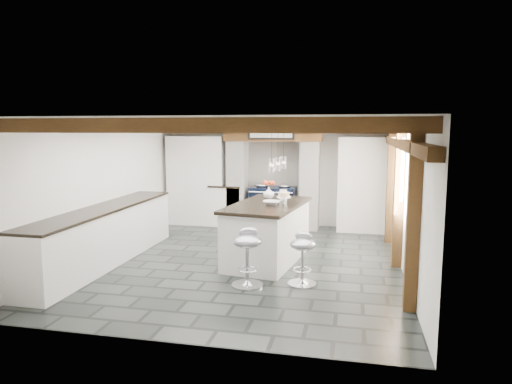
% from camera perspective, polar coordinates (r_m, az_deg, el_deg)
% --- Properties ---
extents(ground, '(6.00, 6.00, 0.00)m').
position_cam_1_polar(ground, '(7.65, -1.37, -8.58)').
color(ground, black).
rests_on(ground, ground).
extents(room_shell, '(6.00, 6.03, 6.00)m').
position_cam_1_polar(room_shell, '(8.93, -3.09, 0.80)').
color(room_shell, silver).
rests_on(room_shell, ground).
extents(range_cooker, '(1.00, 0.63, 0.99)m').
position_cam_1_polar(range_cooker, '(10.10, 2.15, -1.79)').
color(range_cooker, black).
rests_on(range_cooker, ground).
extents(kitchen_island, '(1.28, 2.07, 1.28)m').
position_cam_1_polar(kitchen_island, '(7.54, 1.46, -4.96)').
color(kitchen_island, white).
rests_on(kitchen_island, ground).
extents(bar_stool_near, '(0.44, 0.44, 0.75)m').
position_cam_1_polar(bar_stool_near, '(6.43, 5.86, -7.55)').
color(bar_stool_near, silver).
rests_on(bar_stool_near, ground).
extents(bar_stool_far, '(0.52, 0.52, 0.82)m').
position_cam_1_polar(bar_stool_far, '(6.34, -1.12, -7.32)').
color(bar_stool_far, silver).
rests_on(bar_stool_far, ground).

